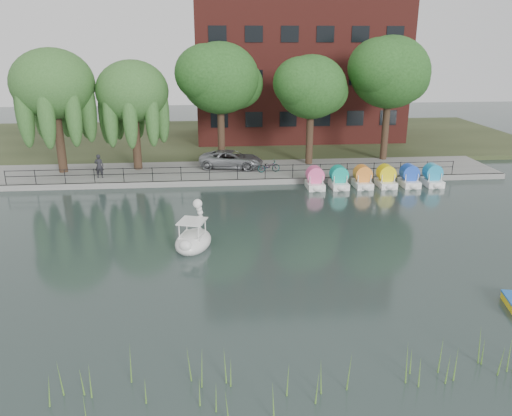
{
  "coord_description": "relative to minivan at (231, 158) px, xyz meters",
  "views": [
    {
      "loc": [
        -1.78,
        -21.29,
        9.89
      ],
      "look_at": [
        0.5,
        4.0,
        1.3
      ],
      "focal_mm": 35.0,
      "sensor_mm": 36.0,
      "label": 1
    }
  ],
  "objects": [
    {
      "name": "willow_left",
      "position": [
        -12.71,
        -0.07,
        5.69
      ],
      "size": [
        5.88,
        5.88,
        9.01
      ],
      "color": "#473323",
      "rests_on": "promenade"
    },
    {
      "name": "pedestrian",
      "position": [
        -9.61,
        -2.03,
        0.21
      ],
      "size": [
        0.73,
        0.51,
        1.98
      ],
      "primitive_type": "imported",
      "rotation": [
        0.0,
        0.0,
        3.11
      ],
      "color": "black",
      "rests_on": "promenade"
    },
    {
      "name": "reed_bank",
      "position": [
        2.29,
        -26.07,
        -0.58
      ],
      "size": [
        24.0,
        2.4,
        1.2
      ],
      "color": "#669938",
      "rests_on": "ground_plane"
    },
    {
      "name": "swan_boat",
      "position": [
        -2.53,
        -14.53,
        -0.69
      ],
      "size": [
        2.38,
        3.04,
        2.26
      ],
      "rotation": [
        0.0,
        0.0,
        -0.3
      ],
      "color": "white",
      "rests_on": "ground_plane"
    },
    {
      "name": "minivan",
      "position": [
        0.0,
        0.0,
        0.0
      ],
      "size": [
        3.62,
        6.01,
        1.56
      ],
      "primitive_type": "imported",
      "rotation": [
        0.0,
        0.0,
        1.38
      ],
      "color": "gray",
      "rests_on": "promenade"
    },
    {
      "name": "ground_plane",
      "position": [
        0.29,
        -16.57,
        -1.18
      ],
      "size": [
        120.0,
        120.0,
        0.0
      ],
      "primitive_type": "plane",
      "color": "#3C4D4A"
    },
    {
      "name": "promenade",
      "position": [
        0.29,
        -0.57,
        -0.98
      ],
      "size": [
        40.0,
        6.0,
        0.4
      ],
      "primitive_type": "cube",
      "color": "gray",
      "rests_on": "ground_plane"
    },
    {
      "name": "broadleaf_far",
      "position": [
        12.79,
        1.93,
        6.22
      ],
      "size": [
        6.3,
        6.3,
        9.71
      ],
      "color": "#473323",
      "rests_on": "promenade"
    },
    {
      "name": "railing",
      "position": [
        0.29,
        -3.32,
        -0.04
      ],
      "size": [
        32.0,
        0.05,
        1.0
      ],
      "color": "black",
      "rests_on": "promenade"
    },
    {
      "name": "bicycle",
      "position": [
        2.74,
        -1.55,
        -0.28
      ],
      "size": [
        0.84,
        1.79,
        1.0
      ],
      "primitive_type": "imported",
      "rotation": [
        0.0,
        0.0,
        1.72
      ],
      "color": "gray",
      "rests_on": "promenade"
    },
    {
      "name": "broadleaf_center",
      "position": [
        -0.71,
        1.43,
        5.88
      ],
      "size": [
        6.0,
        6.0,
        9.25
      ],
      "color": "#473323",
      "rests_on": "promenade"
    },
    {
      "name": "land_strip",
      "position": [
        0.29,
        13.43,
        -1.0
      ],
      "size": [
        60.0,
        22.0,
        0.36
      ],
      "primitive_type": "cube",
      "color": "#47512D",
      "rests_on": "ground_plane"
    },
    {
      "name": "willow_mid",
      "position": [
        -7.21,
        0.43,
        5.07
      ],
      "size": [
        5.32,
        5.32,
        8.15
      ],
      "color": "#473323",
      "rests_on": "promenade"
    },
    {
      "name": "pedal_boat_row",
      "position": [
        9.88,
        -4.77,
        -0.57
      ],
      "size": [
        9.65,
        1.7,
        1.4
      ],
      "color": "white",
      "rests_on": "ground_plane"
    },
    {
      "name": "apartment_building",
      "position": [
        7.29,
        13.4,
        8.18
      ],
      "size": [
        20.0,
        10.07,
        18.0
      ],
      "color": "#4C1E16",
      "rests_on": "land_strip"
    },
    {
      "name": "kerb",
      "position": [
        0.29,
        -3.52,
        -0.98
      ],
      "size": [
        40.0,
        0.25,
        0.4
      ],
      "primitive_type": "cube",
      "color": "gray",
      "rests_on": "ground_plane"
    },
    {
      "name": "broadleaf_right",
      "position": [
        6.29,
        0.93,
        5.2
      ],
      "size": [
        5.4,
        5.4,
        8.32
      ],
      "color": "#473323",
      "rests_on": "promenade"
    }
  ]
}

